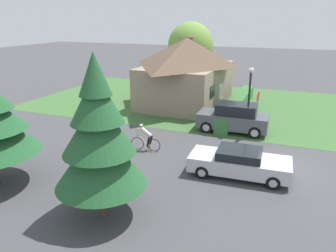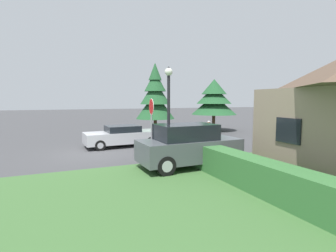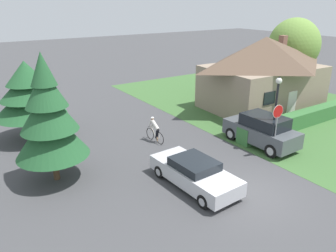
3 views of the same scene
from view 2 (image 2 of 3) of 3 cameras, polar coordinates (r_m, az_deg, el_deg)
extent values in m
plane|color=#424244|center=(15.15, -15.49, -5.73)|extent=(140.00, 140.00, 0.00)
cube|color=black|center=(10.31, 24.67, -0.90)|extent=(1.10, 0.10, 0.90)
cube|color=#387038|center=(8.31, 24.62, -11.84)|extent=(11.70, 0.90, 1.05)
cube|color=#BCBCC1|center=(16.92, -9.91, -2.38)|extent=(2.09, 4.75, 0.69)
cube|color=black|center=(16.86, -9.87, -0.56)|extent=(1.74, 2.09, 0.39)
cylinder|color=black|center=(18.23, -5.84, -2.64)|extent=(0.29, 0.63, 0.62)
cylinder|color=#ADADB2|center=(18.23, -5.84, -2.64)|extent=(0.29, 0.37, 0.36)
cylinder|color=black|center=(16.70, -3.85, -3.40)|extent=(0.29, 0.63, 0.62)
cylinder|color=#ADADB2|center=(16.70, -3.85, -3.40)|extent=(0.29, 0.37, 0.36)
cylinder|color=black|center=(17.41, -15.69, -3.23)|extent=(0.29, 0.63, 0.62)
cylinder|color=#ADADB2|center=(17.41, -15.69, -3.23)|extent=(0.29, 0.37, 0.36)
cylinder|color=black|center=(15.79, -14.59, -4.11)|extent=(0.29, 0.63, 0.62)
cylinder|color=#ADADB2|center=(15.79, -14.59, -4.11)|extent=(0.29, 0.37, 0.36)
torus|color=black|center=(17.66, 6.98, -2.77)|extent=(0.11, 0.76, 0.76)
torus|color=black|center=(18.24, 9.47, -2.53)|extent=(0.11, 0.76, 0.76)
cylinder|color=beige|center=(17.78, 7.62, -2.16)|extent=(0.05, 0.17, 0.60)
cylinder|color=beige|center=(17.99, 8.55, -1.95)|extent=(0.10, 0.61, 0.70)
cylinder|color=beige|center=(17.91, 8.39, -1.02)|extent=(0.11, 0.73, 0.12)
cylinder|color=beige|center=(17.76, 7.38, -2.93)|extent=(0.07, 0.33, 0.16)
cylinder|color=beige|center=(17.68, 7.22, -1.99)|extent=(0.05, 0.21, 0.48)
cylinder|color=beige|center=(18.18, 9.39, -1.68)|extent=(0.05, 0.12, 0.56)
cylinder|color=black|center=(18.13, 9.30, -0.82)|extent=(0.44, 0.07, 0.02)
ellipsoid|color=black|center=(17.70, 7.46, -1.16)|extent=(0.10, 0.21, 0.05)
cylinder|color=black|center=(17.72, 7.41, -1.79)|extent=(0.13, 0.25, 0.51)
cylinder|color=black|center=(17.81, 7.85, -2.02)|extent=(0.13, 0.25, 0.66)
cylinder|color=tan|center=(17.81, 7.57, -3.01)|extent=(0.08, 0.08, 0.30)
cylinder|color=tan|center=(17.87, 8.09, -3.30)|extent=(0.17, 0.08, 0.21)
cylinder|color=silver|center=(17.83, 8.17, -0.34)|extent=(0.28, 0.69, 0.58)
cylinder|color=silver|center=(17.98, 8.71, -0.29)|extent=(0.09, 0.25, 0.35)
cylinder|color=silver|center=(18.13, 9.46, -0.25)|extent=(0.09, 0.25, 0.35)
sphere|color=tan|center=(17.96, 8.88, 0.79)|extent=(0.19, 0.19, 0.19)
ellipsoid|color=white|center=(17.96, 8.88, 0.95)|extent=(0.22, 0.18, 0.12)
cube|color=#4C5156|center=(11.67, 4.68, -5.14)|extent=(2.04, 4.54, 0.92)
cube|color=black|center=(11.44, 3.83, -1.30)|extent=(1.76, 2.57, 0.68)
cylinder|color=black|center=(13.24, 8.62, -5.51)|extent=(0.28, 0.79, 0.78)
cylinder|color=#ADADB2|center=(13.24, 8.62, -5.51)|extent=(0.28, 0.46, 0.45)
cylinder|color=black|center=(11.87, 13.22, -6.91)|extent=(0.28, 0.79, 0.78)
cylinder|color=#ADADB2|center=(11.87, 13.22, -6.91)|extent=(0.28, 0.46, 0.45)
cylinder|color=black|center=(11.87, -3.89, -6.77)|extent=(0.28, 0.79, 0.78)
cylinder|color=#ADADB2|center=(11.87, -3.89, -6.77)|extent=(0.28, 0.46, 0.45)
cylinder|color=black|center=(10.32, -0.44, -8.67)|extent=(0.28, 0.79, 0.78)
cylinder|color=#ADADB2|center=(10.32, -0.44, -8.67)|extent=(0.28, 0.46, 0.45)
cylinder|color=gray|center=(11.59, -3.60, -3.10)|extent=(0.07, 0.07, 2.36)
cylinder|color=red|center=(11.45, -3.64, 4.19)|extent=(0.69, 0.09, 0.69)
cylinder|color=silver|center=(11.45, -3.64, 4.19)|extent=(0.73, 0.08, 0.73)
cylinder|color=black|center=(11.21, 0.14, 0.77)|extent=(0.13, 0.13, 3.97)
sphere|color=white|center=(11.23, 0.14, 11.70)|extent=(0.33, 0.33, 0.33)
cone|color=black|center=(11.25, 0.14, 12.55)|extent=(0.20, 0.20, 0.13)
cylinder|color=#4C3823|center=(23.06, -2.78, -0.01)|extent=(0.29, 0.29, 1.30)
cone|color=#23562D|center=(22.95, -2.80, 4.48)|extent=(3.36, 3.36, 2.31)
cone|color=#23562D|center=(22.96, -2.81, 7.30)|extent=(2.62, 2.62, 2.03)
cone|color=#23562D|center=(23.01, -2.82, 9.74)|extent=(1.88, 1.88, 1.76)
cone|color=#23562D|center=(23.08, -2.83, 11.79)|extent=(1.14, 1.14, 1.48)
cylinder|color=#4C3823|center=(25.42, 9.89, 0.74)|extent=(0.31, 0.31, 1.56)
cone|color=#23562D|center=(25.33, 9.95, 4.60)|extent=(4.23, 4.23, 1.86)
cone|color=#23562D|center=(25.33, 9.99, 6.66)|extent=(3.30, 3.30, 1.64)
cone|color=#23562D|center=(25.35, 10.02, 8.44)|extent=(2.37, 2.37, 1.41)
camera|label=1|loc=(30.97, -20.34, 13.19)|focal=35.00mm
camera|label=3|loc=(26.12, -39.13, 15.84)|focal=35.00mm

